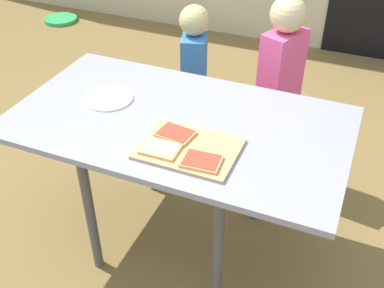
{
  "coord_description": "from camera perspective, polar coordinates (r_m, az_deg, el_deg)",
  "views": [
    {
      "loc": [
        0.7,
        -1.53,
        1.87
      ],
      "look_at": [
        0.07,
        0.0,
        0.65
      ],
      "focal_mm": 43.23,
      "sensor_mm": 36.0,
      "label": 1
    }
  ],
  "objects": [
    {
      "name": "garden_hose_coil",
      "position": [
        5.29,
        -15.89,
        14.57
      ],
      "size": [
        0.34,
        0.34,
        0.04
      ],
      "primitive_type": "cylinder",
      "color": "#2DA559",
      "rests_on": "ground"
    },
    {
      "name": "pizza_slice_near_left",
      "position": [
        1.81,
        -3.92,
        -0.58
      ],
      "size": [
        0.15,
        0.11,
        0.02
      ],
      "color": "#EAB163",
      "rests_on": "cutting_board"
    },
    {
      "name": "dining_table",
      "position": [
        2.06,
        -1.68,
        1.34
      ],
      "size": [
        1.47,
        0.83,
        0.76
      ],
      "color": "#8D8FAA",
      "rests_on": "ground"
    },
    {
      "name": "ground_plane",
      "position": [
        2.52,
        -1.4,
        -11.63
      ],
      "size": [
        16.0,
        16.0,
        0.0
      ],
      "primitive_type": "plane",
      "color": "olive"
    },
    {
      "name": "pizza_slice_far_left",
      "position": [
        1.89,
        -2.07,
        1.31
      ],
      "size": [
        0.16,
        0.13,
        0.02
      ],
      "color": "#EAB163",
      "rests_on": "cutting_board"
    },
    {
      "name": "plate_white_left",
      "position": [
        2.19,
        -10.24,
        5.56
      ],
      "size": [
        0.23,
        0.23,
        0.01
      ],
      "primitive_type": "cylinder",
      "color": "white",
      "rests_on": "dining_table"
    },
    {
      "name": "pizza_slice_near_right",
      "position": [
        1.74,
        1.16,
        -2.12
      ],
      "size": [
        0.16,
        0.12,
        0.02
      ],
      "color": "#EAB163",
      "rests_on": "cutting_board"
    },
    {
      "name": "child_right",
      "position": [
        2.57,
        10.77,
        7.59
      ],
      "size": [
        0.22,
        0.28,
        1.13
      ],
      "color": "#4C3D35",
      "rests_on": "ground"
    },
    {
      "name": "cutting_board",
      "position": [
        1.83,
        -0.36,
        -0.59
      ],
      "size": [
        0.39,
        0.29,
        0.01
      ],
      "primitive_type": "cube",
      "color": "tan",
      "rests_on": "dining_table"
    },
    {
      "name": "child_left",
      "position": [
        2.82,
        0.28,
        8.8
      ],
      "size": [
        0.21,
        0.27,
        0.98
      ],
      "color": "#274448",
      "rests_on": "ground"
    }
  ]
}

